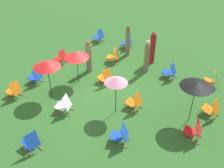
{
  "coord_description": "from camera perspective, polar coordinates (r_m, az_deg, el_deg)",
  "views": [
    {
      "loc": [
        8.62,
        5.76,
        7.38
      ],
      "look_at": [
        0.0,
        1.2,
        0.5
      ],
      "focal_mm": 41.08,
      "sensor_mm": 36.0,
      "label": 1
    }
  ],
  "objects": [
    {
      "name": "deckchair_11",
      "position": [
        12.59,
        -21.02,
        -1.34
      ],
      "size": [
        0.49,
        0.77,
        0.83
      ],
      "rotation": [
        0.0,
        0.0,
        0.01
      ],
      "color": "olive",
      "rests_on": "ground"
    },
    {
      "name": "deckchair_10",
      "position": [
        14.48,
        0.35,
        6.23
      ],
      "size": [
        0.67,
        0.86,
        0.83
      ],
      "rotation": [
        0.0,
        0.0,
        0.29
      ],
      "color": "olive",
      "rests_on": "ground"
    },
    {
      "name": "deckchair_4",
      "position": [
        9.67,
        1.92,
        -11.29
      ],
      "size": [
        0.66,
        0.86,
        0.83
      ],
      "rotation": [
        0.0,
        0.0,
        0.27
      ],
      "color": "olive",
      "rests_on": "ground"
    },
    {
      "name": "deckchair_0",
      "position": [
        16.03,
        3.45,
        9.19
      ],
      "size": [
        0.63,
        0.85,
        0.83
      ],
      "rotation": [
        0.0,
        0.0,
        0.22
      ],
      "color": "olive",
      "rests_on": "ground"
    },
    {
      "name": "person_0",
      "position": [
        15.0,
        3.52,
        9.49
      ],
      "size": [
        0.37,
        0.37,
        1.82
      ],
      "rotation": [
        0.0,
        0.0,
        5.58
      ],
      "color": "#72664C",
      "rests_on": "ground"
    },
    {
      "name": "umbrella_3",
      "position": [
        12.28,
        -7.93,
        6.51
      ],
      "size": [
        1.2,
        1.2,
        1.71
      ],
      "color": "black",
      "rests_on": "ground"
    },
    {
      "name": "deckchair_12",
      "position": [
        13.4,
        21.49,
        0.91
      ],
      "size": [
        0.67,
        0.86,
        0.83
      ],
      "rotation": [
        0.0,
        0.0,
        0.29
      ],
      "color": "olive",
      "rests_on": "ground"
    },
    {
      "name": "deckchair_6",
      "position": [
        11.14,
        5.03,
        -3.98
      ],
      "size": [
        0.55,
        0.8,
        0.83
      ],
      "rotation": [
        0.0,
        0.0,
        -0.1
      ],
      "color": "olive",
      "rests_on": "ground"
    },
    {
      "name": "deckchair_8",
      "position": [
        9.88,
        -17.6,
        -12.21
      ],
      "size": [
        0.69,
        0.87,
        0.83
      ],
      "rotation": [
        0.0,
        0.0,
        -0.31
      ],
      "color": "olive",
      "rests_on": "ground"
    },
    {
      "name": "deckchair_2",
      "position": [
        16.86,
        -2.94,
        10.58
      ],
      "size": [
        0.52,
        0.79,
        0.83
      ],
      "rotation": [
        0.0,
        0.0,
        -0.06
      ],
      "color": "olive",
      "rests_on": "ground"
    },
    {
      "name": "umbrella_2",
      "position": [
        11.41,
        -14.35,
        4.3
      ],
      "size": [
        1.2,
        1.2,
        1.87
      ],
      "color": "black",
      "rests_on": "ground"
    },
    {
      "name": "deckchair_5",
      "position": [
        14.62,
        -11.29,
        5.81
      ],
      "size": [
        0.5,
        0.77,
        0.83
      ],
      "rotation": [
        0.0,
        0.0,
        0.03
      ],
      "color": "olive",
      "rests_on": "ground"
    },
    {
      "name": "deckchair_13",
      "position": [
        12.66,
        -1.58,
        1.56
      ],
      "size": [
        0.63,
        0.85,
        0.83
      ],
      "rotation": [
        0.0,
        0.0,
        -0.22
      ],
      "color": "olive",
      "rests_on": "ground"
    },
    {
      "name": "deckchair_9",
      "position": [
        11.53,
        21.28,
        -5.15
      ],
      "size": [
        0.66,
        0.86,
        0.83
      ],
      "rotation": [
        0.0,
        0.0,
        -0.28
      ],
      "color": "olive",
      "rests_on": "ground"
    },
    {
      "name": "person_1",
      "position": [
        14.37,
        9.02,
        7.96
      ],
      "size": [
        0.39,
        0.39,
        1.9
      ],
      "rotation": [
        0.0,
        0.0,
        5.05
      ],
      "color": "maroon",
      "rests_on": "ground"
    },
    {
      "name": "deckchair_7",
      "position": [
        10.3,
        17.75,
        -9.88
      ],
      "size": [
        0.49,
        0.76,
        0.83
      ],
      "rotation": [
        0.0,
        0.0,
        0.01
      ],
      "color": "olive",
      "rests_on": "ground"
    },
    {
      "name": "umbrella_1",
      "position": [
        10.17,
        0.89,
        0.87
      ],
      "size": [
        0.95,
        0.95,
        1.78
      ],
      "color": "black",
      "rests_on": "ground"
    },
    {
      "name": "deckchair_3",
      "position": [
        13.41,
        12.8,
        2.71
      ],
      "size": [
        0.51,
        0.78,
        0.83
      ],
      "rotation": [
        0.0,
        0.0,
        -0.04
      ],
      "color": "olive",
      "rests_on": "ground"
    },
    {
      "name": "person_3",
      "position": [
        13.5,
        7.76,
        6.05
      ],
      "size": [
        0.27,
        0.27,
        1.8
      ],
      "rotation": [
        0.0,
        0.0,
        4.71
      ],
      "color": "#72664C",
      "rests_on": "ground"
    },
    {
      "name": "umbrella_0",
      "position": [
        10.2,
        18.35,
        -0.12
      ],
      "size": [
        1.27,
        1.27,
        1.89
      ],
      "color": "black",
      "rests_on": "ground"
    },
    {
      "name": "deckchair_14",
      "position": [
        11.12,
        -10.62,
        -4.62
      ],
      "size": [
        0.62,
        0.84,
        0.83
      ],
      "rotation": [
        0.0,
        0.0,
        0.2
      ],
      "color": "olive",
      "rests_on": "ground"
    },
    {
      "name": "deckchair_1",
      "position": [
        13.24,
        -16.66,
        1.57
      ],
      "size": [
        0.53,
        0.79,
        0.83
      ],
      "rotation": [
        0.0,
        0.0,
        0.08
      ],
      "color": "olive",
      "rests_on": "ground"
    },
    {
      "name": "person_2",
      "position": [
        13.47,
        -5.19,
        6.0
      ],
      "size": [
        0.37,
        0.37,
        1.77
      ],
      "rotation": [
        0.0,
        0.0,
        5.99
      ],
      "color": "#72664C",
      "rests_on": "ground"
    },
    {
      "name": "ground_plane",
      "position": [
        12.73,
        -4.78,
        -0.38
      ],
      "size": [
        40.0,
        40.0,
        0.0
      ],
      "primitive_type": "plane",
      "color": "#2D6026"
    }
  ]
}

